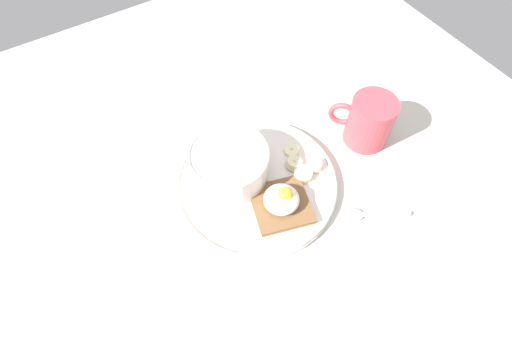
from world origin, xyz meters
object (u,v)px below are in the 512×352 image
banana_slice_back (303,174)px  banana_slice_right (314,165)px  banana_slice_left (291,151)px  spoon (368,214)px  banana_slice_front (294,163)px  toast_slice (281,205)px  poached_egg (282,199)px  oatmeal_bowl (229,164)px  coffee_mug (369,121)px

banana_slice_back → banana_slice_right: banana_slice_right is taller
banana_slice_left → spoon: bearing=-77.3°
spoon → banana_slice_back: bearing=113.7°
banana_slice_front → banana_slice_back: size_ratio=0.70×
banana_slice_back → toast_slice: bearing=-155.6°
banana_slice_back → spoon: size_ratio=0.43×
toast_slice → poached_egg: 1.97cm
oatmeal_bowl → banana_slice_left: size_ratio=3.61×
banana_slice_front → oatmeal_bowl: bearing=157.5°
poached_egg → banana_slice_right: bearing=20.6°
oatmeal_bowl → banana_slice_back: bearing=-33.4°
oatmeal_bowl → spoon: bearing=-49.9°
banana_slice_back → banana_slice_right: bearing=10.1°
poached_egg → banana_slice_left: (7.83, 8.34, -2.08)cm
banana_slice_left → coffee_mug: bearing=-15.0°
toast_slice → banana_slice_front: 8.67cm
toast_slice → banana_slice_back: size_ratio=2.57×
coffee_mug → banana_slice_front: bearing=176.0°
coffee_mug → spoon: (-10.23, -13.20, -4.49)cm
oatmeal_bowl → banana_slice_back: (10.58, -6.98, -2.60)cm
banana_slice_right → coffee_mug: 12.99cm
coffee_mug → spoon: coffee_mug is taller
oatmeal_bowl → poached_egg: (4.05, -10.00, -0.62)cm
banana_slice_back → poached_egg: bearing=-155.2°
banana_slice_left → banana_slice_right: bearing=-73.0°
toast_slice → coffee_mug: bearing=11.7°
oatmeal_bowl → spoon: oatmeal_bowl is taller
coffee_mug → spoon: 17.29cm
poached_egg → spoon: 14.84cm
toast_slice → banana_slice_right: 10.04cm
poached_egg → banana_slice_back: bearing=24.8°
poached_egg → banana_slice_right: poached_egg is taller
coffee_mug → spoon: bearing=-127.8°
oatmeal_bowl → banana_slice_back: 12.94cm
banana_slice_right → spoon: bearing=-79.1°
banana_slice_front → coffee_mug: 15.75cm
banana_slice_left → banana_slice_back: bearing=-103.6°
toast_slice → banana_slice_front: bearing=40.7°
banana_slice_front → spoon: (5.17, -14.27, -1.41)cm
poached_egg → coffee_mug: bearing=11.8°
oatmeal_bowl → banana_slice_right: size_ratio=4.53×
banana_slice_back → spoon: bearing=-66.3°
banana_slice_front → toast_slice: bearing=-139.3°
banana_slice_front → spoon: banana_slice_front is taller
banana_slice_left → oatmeal_bowl: bearing=172.1°
banana_slice_left → banana_slice_front: bearing=-116.7°
banana_slice_front → banana_slice_left: size_ratio=0.84×
oatmeal_bowl → banana_slice_front: 11.64cm
oatmeal_bowl → toast_slice: 11.05cm
banana_slice_left → banana_slice_right: 5.06cm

